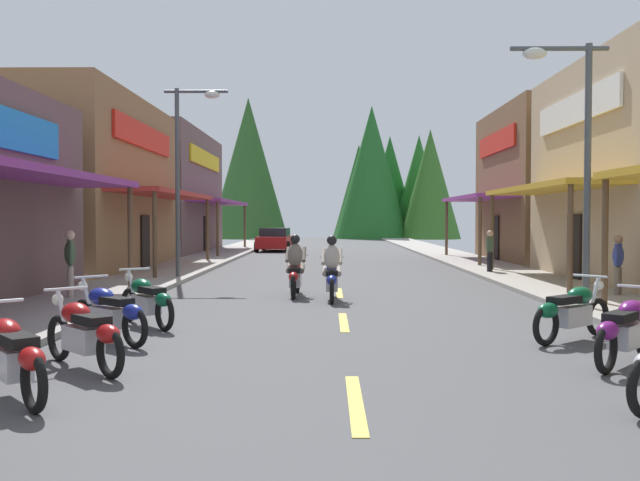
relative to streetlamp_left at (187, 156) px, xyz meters
name	(u,v)px	position (x,y,z in m)	size (l,w,h in m)	color
ground	(335,269)	(4.79, 5.53, -4.02)	(9.38, 85.13, 0.10)	#4C4C4F
sidewalk_left	(185,266)	(-1.22, 5.53, -3.91)	(2.64, 85.13, 0.12)	#9E9991
sidewalk_right	(487,267)	(10.80, 5.53, -3.91)	(2.64, 85.13, 0.12)	#9E9991
centerline_dashes	(335,262)	(4.79, 8.90, -3.96)	(0.16, 61.38, 0.01)	#E0C64C
storefront_left_middle	(59,185)	(-5.78, 4.35, -0.71)	(8.35, 10.98, 6.52)	olive
storefront_left_far	(128,193)	(-6.97, 17.48, -0.54)	(10.71, 12.74, 6.85)	brown
storefront_right_far	(593,186)	(16.43, 9.37, -0.51)	(10.49, 9.04, 6.91)	brown
streetlamp_left	(187,156)	(0.00, 0.00, 0.00)	(2.02, 0.30, 6.09)	#474C51
streetlamp_right	(573,136)	(9.56, -7.53, -0.29)	(2.02, 0.30, 5.58)	#474C51
motorcycle_parked_right_2	(626,329)	(8.48, -12.72, -3.48)	(1.50, 1.66, 1.04)	black
motorcycle_parked_right_3	(572,311)	(8.41, -10.86, -3.48)	(1.72, 1.43, 1.04)	black
motorcycle_parked_left_1	(11,355)	(1.05, -14.55, -3.48)	(1.49, 1.67, 1.04)	black
motorcycle_parked_left_2	(84,332)	(1.32, -13.07, -3.48)	(1.57, 1.60, 1.04)	black
motorcycle_parked_left_3	(109,312)	(1.03, -11.11, -3.48)	(1.67, 1.49, 1.04)	black
motorcycle_parked_left_4	(147,300)	(1.19, -9.45, -3.48)	(1.43, 1.72, 1.04)	black
rider_cruising_lead	(332,273)	(4.58, -5.44, -3.31)	(0.60, 2.14, 1.57)	black
rider_cruising_trailing	(295,270)	(3.67, -4.53, -3.31)	(0.60, 2.14, 1.57)	black
pedestrian_by_shop	(70,260)	(-1.61, -5.72, -2.98)	(0.39, 0.53, 1.69)	#B2A599
pedestrian_browsing	(618,262)	(11.54, -5.14, -3.06)	(0.42, 0.49, 1.57)	#726659
pedestrian_waiting	(490,249)	(10.16, 2.25, -3.07)	(0.41, 0.50, 1.56)	black
parked_car_curbside	(275,240)	(1.30, 19.76, -3.28)	(2.24, 4.39, 1.40)	#B21919
treeline_backdrop	(342,179)	(5.84, 47.63, 1.95)	(24.64, 11.79, 13.91)	#326623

